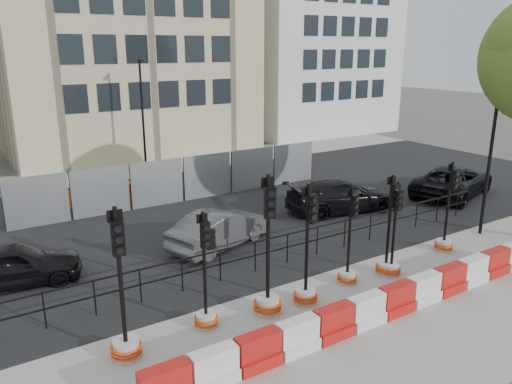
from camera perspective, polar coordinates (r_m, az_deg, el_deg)
ground at (r=15.15m, az=6.27°, el=-9.67°), size 120.00×120.00×0.00m
sidewalk_near at (r=13.23m, az=14.64°, el=-14.18°), size 40.00×6.00×0.02m
road at (r=20.64m, az=-5.92°, el=-2.44°), size 40.00×14.00×0.03m
sidewalk_far at (r=28.68m, az=-14.06°, el=2.48°), size 40.00×4.00×0.02m
building_cream at (r=34.31m, az=-15.24°, el=19.74°), size 15.00×10.06×18.00m
building_white at (r=41.45m, az=6.07°, el=18.11°), size 12.00×9.06×16.00m
kerb_railing at (r=15.73m, az=3.62°, el=-5.84°), size 18.00×0.04×1.00m
heras_fencing at (r=22.62m, az=-10.18°, el=0.92°), size 14.33×1.72×2.00m
lamp_post_far at (r=27.32m, az=-12.82°, el=8.76°), size 0.12×0.56×6.00m
lamp_post_near at (r=19.30m, az=25.35°, el=4.62°), size 0.12×0.56×6.00m
barrier_row at (r=13.17m, az=14.11°, el=-12.51°), size 12.55×0.50×0.80m
traffic_signal_a at (r=11.55m, az=-14.77°, el=-14.90°), size 0.69×0.69×3.51m
traffic_signal_b at (r=12.37m, az=-5.72°, el=-12.24°), size 0.59×0.59×2.98m
traffic_signal_c at (r=12.87m, az=1.37°, el=-10.71°), size 0.73×0.73×3.69m
traffic_signal_d at (r=13.38m, az=5.81°, el=-9.56°), size 0.65×0.65×3.31m
traffic_signal_e at (r=14.70m, az=10.50°, el=-8.10°), size 0.57×0.57×2.91m
traffic_signal_f at (r=15.46m, az=14.80°, el=-6.57°), size 0.61×0.61×3.10m
traffic_signal_g at (r=15.47m, az=15.31°, el=-7.16°), size 0.57×0.57×2.91m
traffic_signal_h at (r=17.84m, az=20.82°, el=-4.39°), size 0.60×0.60×3.06m
car_a at (r=15.94m, az=-25.97°, el=-7.48°), size 2.91×4.25×1.25m
car_b at (r=17.06m, az=-4.16°, el=-4.21°), size 3.77×4.75×1.29m
car_c at (r=20.92m, az=9.68°, el=-0.43°), size 3.90×5.47×1.35m
car_d at (r=24.56m, az=21.58°, el=1.21°), size 5.11×6.35×1.41m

